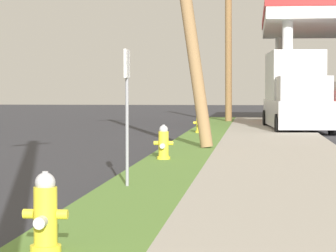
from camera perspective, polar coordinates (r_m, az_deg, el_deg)
fire_hydrant_nearest at (r=7.42m, az=-8.85°, el=-6.48°), size 0.42×0.37×0.74m
fire_hydrant_second at (r=16.99m, az=-0.33°, el=-1.32°), size 0.42×0.38×0.74m
fire_hydrant_third at (r=27.44m, az=2.28°, el=0.19°), size 0.42×0.37×0.74m
utility_pole_background at (r=37.86m, az=4.39°, el=6.94°), size 1.30×0.74×8.52m
street_sign_post at (r=12.24m, az=-2.98°, el=2.72°), size 0.05×0.36×2.12m
car_red_by_near_pump at (r=38.21m, az=9.94°, el=1.25°), size 1.99×4.52×1.57m
car_black_by_far_pump at (r=45.32m, az=11.41°, el=1.45°), size 2.09×4.56×1.57m
truck_silver_at_forecourt at (r=31.10m, az=9.21°, el=2.36°), size 2.53×6.52×3.11m
truck_tan_at_far_bay at (r=42.34m, az=10.62°, el=1.64°), size 2.59×5.57×1.97m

